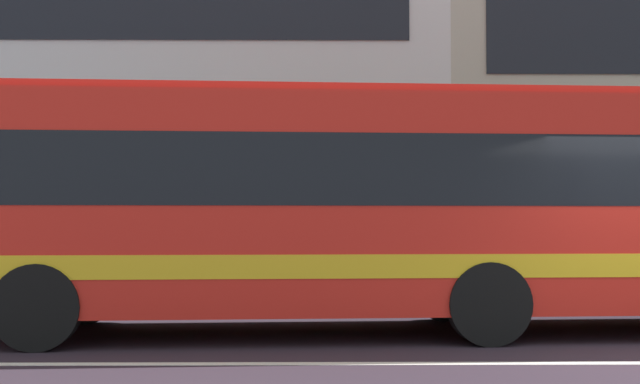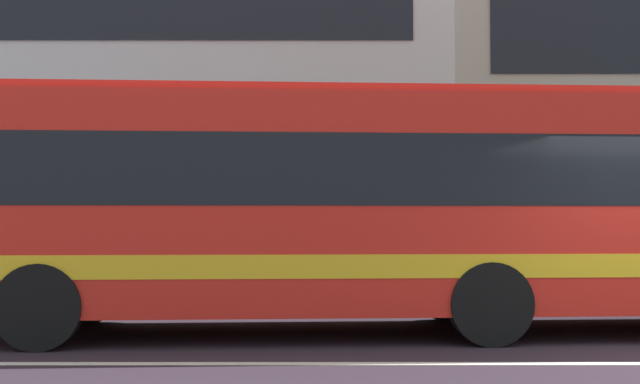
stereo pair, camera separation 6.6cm
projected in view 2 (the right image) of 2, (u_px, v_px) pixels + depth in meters
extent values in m
cube|color=silver|center=(27.00, 77.00, 22.89)|extent=(23.29, 11.29, 11.52)
cube|color=red|center=(413.00, 206.00, 10.42)|extent=(11.29, 3.27, 2.69)
cube|color=black|center=(412.00, 176.00, 10.43)|extent=(10.63, 3.25, 0.86)
cube|color=gold|center=(413.00, 261.00, 10.39)|extent=(11.07, 3.28, 0.28)
cube|color=red|center=(412.00, 102.00, 10.47)|extent=(10.82, 2.83, 0.12)
cylinder|color=black|center=(38.00, 307.00, 8.89)|extent=(1.02, 0.34, 1.00)
cylinder|color=black|center=(87.00, 289.00, 11.27)|extent=(1.02, 0.34, 1.00)
cylinder|color=black|center=(488.00, 304.00, 9.22)|extent=(1.02, 0.34, 1.00)
cylinder|color=black|center=(444.00, 287.00, 11.61)|extent=(1.02, 0.34, 1.00)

